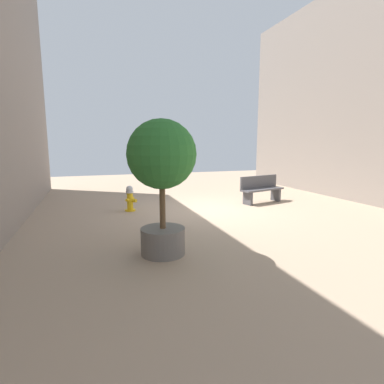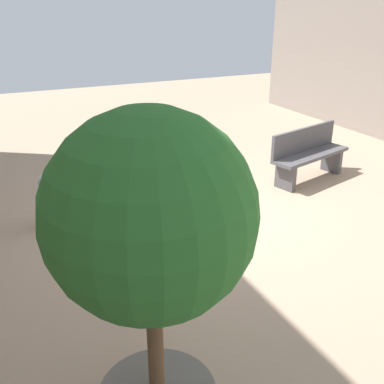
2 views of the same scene
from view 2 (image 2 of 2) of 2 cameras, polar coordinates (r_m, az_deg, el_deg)
The scene contains 4 objects.
ground_plane at distance 7.08m, azimuth 3.36°, elevation -2.23°, with size 23.40×23.40×0.00m, color tan.
fire_hydrant at distance 6.72m, azimuth -17.90°, elevation -1.11°, with size 0.37×0.37×0.80m.
bench_near at distance 8.38m, azimuth 14.66°, elevation 4.83°, with size 1.77×0.84×0.95m.
planter_tree at distance 2.72m, azimuth -5.22°, elevation -7.52°, with size 1.28×1.28×2.54m.
Camera 2 is at (3.15, 5.56, 3.05)m, focal length 41.61 mm.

